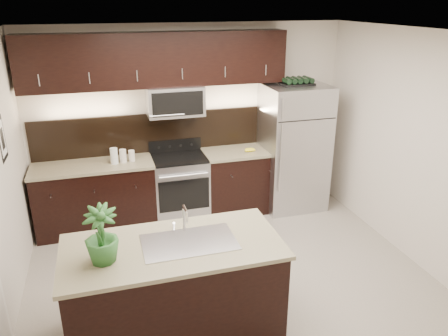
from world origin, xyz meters
name	(u,v)px	position (x,y,z in m)	size (l,w,h in m)	color
ground	(231,279)	(0.00, 0.00, 0.00)	(4.50, 4.50, 0.00)	gray
room_walls	(222,139)	(-0.11, -0.04, 1.70)	(4.52, 4.02, 2.71)	beige
counter_run	(166,189)	(-0.46, 1.69, 0.47)	(3.51, 0.65, 0.94)	black
upper_fixtures	(160,68)	(-0.43, 1.84, 2.14)	(3.49, 0.40, 1.66)	black
island	(175,288)	(-0.74, -0.62, 0.47)	(1.96, 0.96, 0.94)	black
sink_faucet	(189,240)	(-0.59, -0.61, 0.96)	(0.84, 0.50, 0.28)	silver
refrigerator	(293,147)	(1.46, 1.63, 0.93)	(0.90, 0.81, 1.86)	#B2B2B7
wine_rack	(297,81)	(1.46, 1.63, 1.91)	(0.46, 0.28, 0.11)	black
plant	(101,235)	(-1.34, -0.72, 1.19)	(0.28, 0.28, 0.50)	#255823
canisters	(121,156)	(-1.04, 1.65, 1.03)	(0.32, 0.12, 0.21)	silver
french_press	(274,141)	(1.16, 1.64, 1.05)	(0.10, 0.10, 0.28)	silver
bananas	(247,150)	(0.72, 1.61, 0.96)	(0.16, 0.12, 0.05)	yellow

